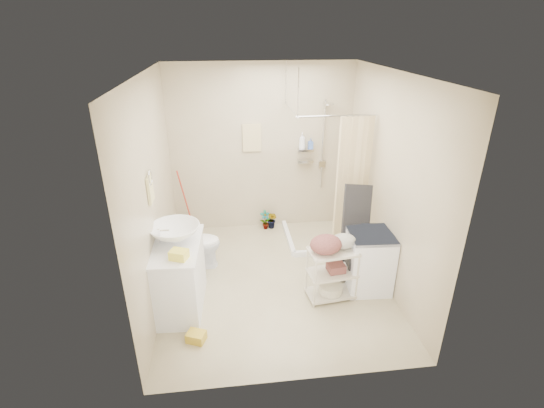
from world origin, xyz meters
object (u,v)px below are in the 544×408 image
Objects in this scene: laundry_rack at (332,269)px; vanity at (179,276)px; washing_machine at (368,261)px; toilet at (194,243)px.

vanity is at bearing 172.01° from laundry_rack.
washing_machine is 0.98× the size of laundry_rack.
vanity is 1.22× the size of laundry_rack.
washing_machine is at bearing 5.87° from vanity.
toilet is at bearing 85.18° from vanity.
vanity reaches higher than toilet.
vanity is 1.80m from laundry_rack.
laundry_rack reaches higher than washing_machine.
laundry_rack is at bearing -119.28° from toilet.
toilet is 0.92× the size of washing_machine.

